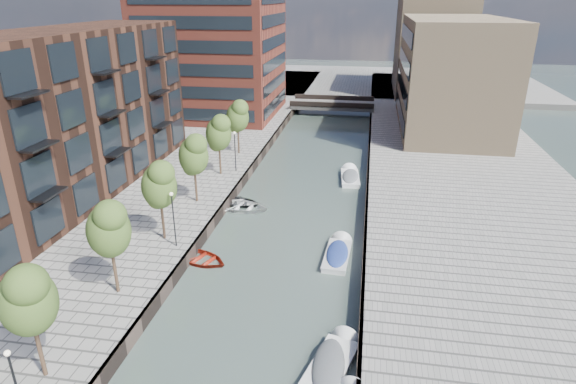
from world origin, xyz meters
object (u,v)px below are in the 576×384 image
(tree_2, at_px, (108,227))
(sloop_2, at_px, (201,261))
(bridge, at_px, (333,104))
(tree_3, at_px, (159,183))
(tree_6, at_px, (237,115))
(motorboat_1, at_px, (332,364))
(tree_1, at_px, (27,298))
(tree_4, at_px, (193,154))
(tree_5, at_px, (218,132))
(motorboat_3, at_px, (338,253))
(car, at_px, (408,114))
(motorboat_4, at_px, (350,177))
(sloop_3, at_px, (241,209))
(sloop_4, at_px, (239,204))

(tree_2, height_order, sloop_2, tree_2)
(bridge, relative_size, tree_3, 2.18)
(tree_6, bearing_deg, motorboat_1, -67.01)
(tree_1, height_order, tree_4, same)
(motorboat_1, bearing_deg, tree_4, 127.61)
(tree_4, relative_size, tree_5, 1.00)
(tree_2, xyz_separation_m, tree_6, (0.00, 28.00, 0.00))
(tree_2, height_order, tree_6, same)
(tree_5, height_order, tree_6, same)
(tree_3, bearing_deg, sloop_2, -20.40)
(motorboat_3, distance_m, car, 39.85)
(tree_6, height_order, sloop_2, tree_6)
(motorboat_4, bearing_deg, tree_4, -140.81)
(sloop_2, bearing_deg, tree_3, 89.38)
(tree_4, height_order, tree_5, same)
(tree_4, relative_size, car, 1.40)
(sloop_3, height_order, sloop_4, sloop_3)
(sloop_3, height_order, motorboat_4, motorboat_4)
(tree_3, xyz_separation_m, sloop_3, (3.68, 8.04, -5.31))
(sloop_3, height_order, motorboat_1, motorboat_1)
(sloop_3, bearing_deg, sloop_2, -176.43)
(motorboat_1, relative_size, motorboat_3, 1.09)
(tree_5, height_order, motorboat_4, tree_5)
(sloop_4, bearing_deg, car, -19.68)
(tree_5, distance_m, motorboat_1, 28.02)
(tree_4, bearing_deg, tree_6, 90.00)
(tree_4, distance_m, motorboat_1, 22.26)
(bridge, bearing_deg, sloop_3, -97.06)
(tree_2, xyz_separation_m, tree_4, (0.00, 14.00, 0.00))
(sloop_4, relative_size, motorboat_4, 0.80)
(bridge, relative_size, tree_4, 2.18)
(motorboat_1, bearing_deg, sloop_3, 117.68)
(tree_6, relative_size, motorboat_1, 1.10)
(tree_1, xyz_separation_m, tree_5, (0.00, 28.00, 0.00))
(sloop_3, xyz_separation_m, sloop_4, (-0.52, 0.99, 0.00))
(tree_4, relative_size, sloop_3, 1.21)
(tree_4, bearing_deg, tree_3, -90.00)
(tree_5, relative_size, car, 1.40)
(tree_3, bearing_deg, bridge, 79.75)
(motorboat_3, relative_size, motorboat_4, 0.95)
(bridge, distance_m, motorboat_3, 45.92)
(tree_1, bearing_deg, motorboat_4, 67.88)
(tree_2, relative_size, motorboat_3, 1.19)
(motorboat_4, height_order, car, car)
(tree_1, bearing_deg, tree_2, 90.00)
(sloop_4, height_order, motorboat_4, motorboat_4)
(bridge, height_order, motorboat_3, bridge)
(sloop_2, height_order, motorboat_1, motorboat_1)
(tree_1, bearing_deg, sloop_3, 80.53)
(tree_1, height_order, motorboat_4, tree_1)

